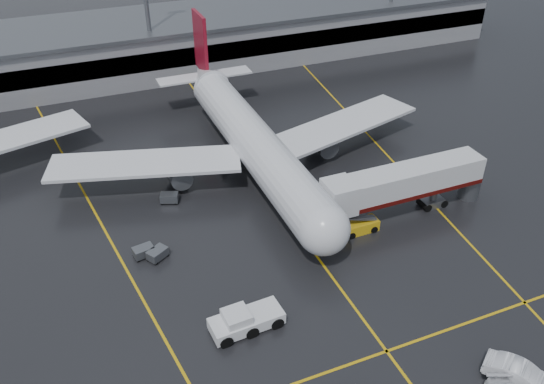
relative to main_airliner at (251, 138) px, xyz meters
name	(u,v)px	position (x,y,z in m)	size (l,w,h in m)	color
ground	(282,209)	(0.00, -9.70, -4.21)	(220.00, 220.00, 0.00)	black
apron_line_centre	(282,208)	(0.00, -9.70, -4.20)	(0.25, 90.00, 0.02)	gold
apron_line_stop	(387,351)	(0.00, -31.70, -4.20)	(60.00, 0.25, 0.02)	gold
apron_line_left	(88,200)	(-20.00, 0.30, -4.20)	(0.25, 70.00, 0.02)	gold
apron_line_right	(373,140)	(18.00, 0.30, -4.20)	(0.25, 70.00, 0.02)	gold
terminal	(174,41)	(0.00, 38.23, 0.11)	(122.00, 19.00, 8.60)	gray
main_airliner	(251,138)	(0.00, 0.00, 0.00)	(48.80, 45.60, 14.10)	silver
jet_bridge	(405,184)	(11.87, -15.70, -0.28)	(19.90, 3.40, 6.05)	silver
pushback_tractor	(245,321)	(-9.97, -24.84, -3.31)	(6.47, 3.06, 2.26)	silver
belt_loader	(359,226)	(6.00, -16.64, -3.58)	(4.08, 1.96, 2.57)	gold
service_van_c	(521,375)	(7.83, -38.23, -3.30)	(1.93, 5.53, 1.82)	white
baggage_cart_a	(157,254)	(-14.83, -12.87, -3.58)	(2.38, 2.16, 1.12)	#595B60
baggage_cart_b	(144,251)	(-16.04, -11.99, -3.58)	(2.20, 1.63, 1.12)	#595B60
baggage_cart_c	(169,198)	(-11.37, -3.62, -3.58)	(2.33, 1.92, 1.12)	#595B60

